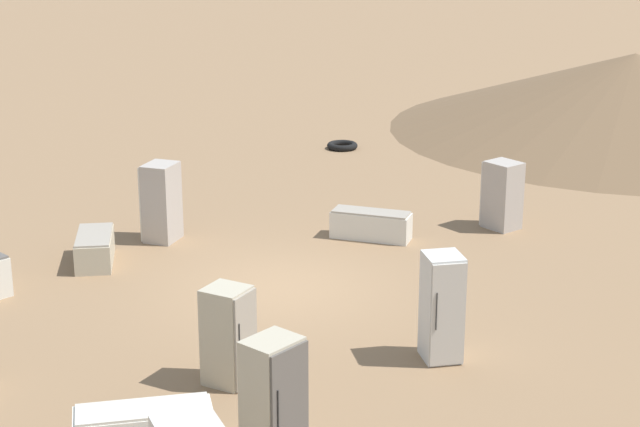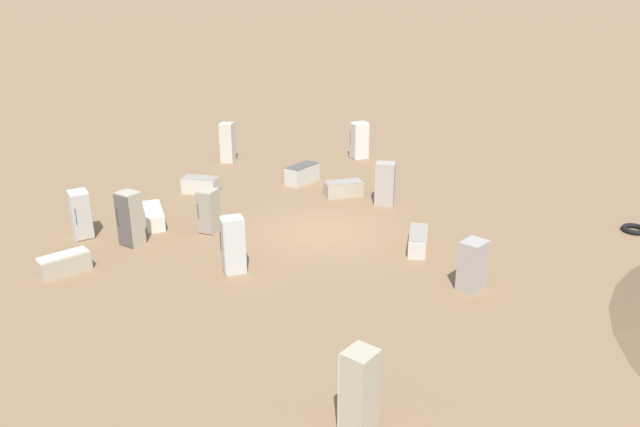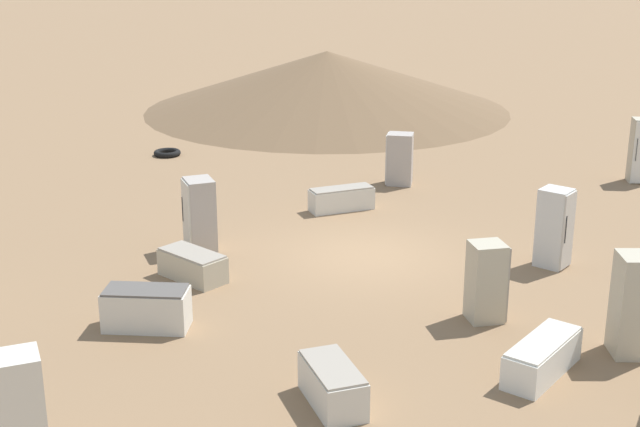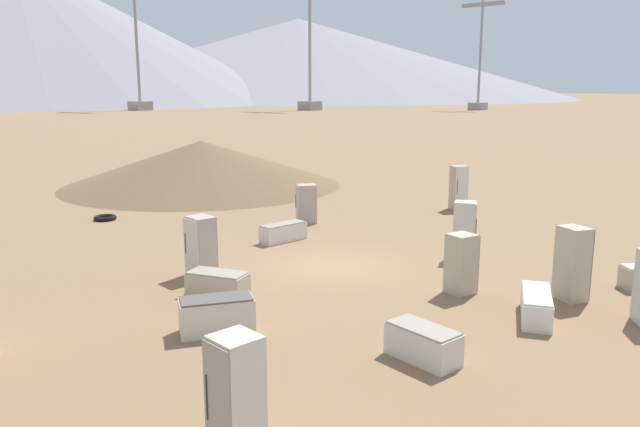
# 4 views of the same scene
# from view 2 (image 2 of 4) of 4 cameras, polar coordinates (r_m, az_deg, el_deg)

# --- Properties ---
(ground_plane) EXTENTS (1000.00, 1000.00, 0.00)m
(ground_plane) POSITION_cam_2_polar(r_m,az_deg,el_deg) (22.19, 0.24, -1.73)
(ground_plane) COLOR #846647
(discarded_fridge_0) EXTENTS (0.84, 0.84, 1.89)m
(discarded_fridge_0) POSITION_cam_2_polar(r_m,az_deg,el_deg) (12.70, 3.60, -16.03)
(discarded_fridge_0) COLOR #B2A88E
(discarded_fridge_0) RESTS_ON ground_plane
(discarded_fridge_1) EXTENTS (1.29, 1.96, 0.63)m
(discarded_fridge_1) POSITION_cam_2_polar(r_m,az_deg,el_deg) (23.63, -14.97, -0.21)
(discarded_fridge_1) COLOR silver
(discarded_fridge_1) RESTS_ON ground_plane
(discarded_fridge_2) EXTENTS (0.90, 0.87, 1.86)m
(discarded_fridge_2) POSITION_cam_2_polar(r_m,az_deg,el_deg) (21.84, -16.99, -0.45)
(discarded_fridge_2) COLOR #B2A88E
(discarded_fridge_2) RESTS_ON ground_plane
(discarded_fridge_3) EXTENTS (0.96, 0.89, 1.79)m
(discarded_fridge_3) POSITION_cam_2_polar(r_m,az_deg,el_deg) (31.07, 3.61, 6.68)
(discarded_fridge_3) COLOR silver
(discarded_fridge_3) RESTS_ON ground_plane
(discarded_fridge_4) EXTENTS (0.94, 0.96, 1.51)m
(discarded_fridge_4) POSITION_cam_2_polar(r_m,az_deg,el_deg) (18.53, 13.79, -4.62)
(discarded_fridge_4) COLOR #A89E93
(discarded_fridge_4) RESTS_ON ground_plane
(discarded_fridge_5) EXTENTS (1.48, 1.43, 0.61)m
(discarded_fridge_5) POSITION_cam_2_polar(r_m,az_deg,el_deg) (20.69, -22.33, -4.25)
(discarded_fridge_5) COLOR #B2A88E
(discarded_fridge_5) RESTS_ON ground_plane
(discarded_fridge_6) EXTENTS (0.83, 0.78, 1.77)m
(discarded_fridge_6) POSITION_cam_2_polar(r_m,az_deg,el_deg) (19.17, -7.95, -2.86)
(discarded_fridge_6) COLOR silver
(discarded_fridge_6) RESTS_ON ground_plane
(discarded_fridge_7) EXTENTS (1.49, 1.71, 0.79)m
(discarded_fridge_7) POSITION_cam_2_polar(r_m,az_deg,el_deg) (27.43, -1.64, 3.66)
(discarded_fridge_7) COLOR beige
(discarded_fridge_7) RESTS_ON ground_plane
(discarded_fridge_8) EXTENTS (1.68, 1.14, 0.61)m
(discarded_fridge_8) POSITION_cam_2_polar(r_m,az_deg,el_deg) (25.79, 2.17, 2.30)
(discarded_fridge_8) COLOR #B2A88E
(discarded_fridge_8) RESTS_ON ground_plane
(discarded_fridge_9) EXTENTS (0.69, 0.71, 1.91)m
(discarded_fridge_9) POSITION_cam_2_polar(r_m,az_deg,el_deg) (30.72, -8.44, 6.44)
(discarded_fridge_9) COLOR beige
(discarded_fridge_9) RESTS_ON ground_plane
(discarded_fridge_10) EXTENTS (0.81, 1.77, 0.62)m
(discarded_fridge_10) POSITION_cam_2_polar(r_m,az_deg,el_deg) (20.99, 8.94, -2.47)
(discarded_fridge_10) COLOR beige
(discarded_fridge_10) RESTS_ON ground_plane
(discarded_fridge_11) EXTENTS (1.55, 0.95, 0.68)m
(discarded_fridge_11) POSITION_cam_2_polar(r_m,az_deg,el_deg) (26.60, -10.89, 2.59)
(discarded_fridge_11) COLOR beige
(discarded_fridge_11) RESTS_ON ground_plane
(discarded_fridge_12) EXTENTS (0.78, 0.82, 1.55)m
(discarded_fridge_12) POSITION_cam_2_polar(r_m,az_deg,el_deg) (22.35, -10.17, 0.24)
(discarded_fridge_12) COLOR #B2A88E
(discarded_fridge_12) RESTS_ON ground_plane
(discarded_fridge_13) EXTENTS (0.83, 0.76, 1.69)m
(discarded_fridge_13) POSITION_cam_2_polar(r_m,az_deg,el_deg) (24.83, 5.96, 2.76)
(discarded_fridge_13) COLOR #A89E93
(discarded_fridge_13) RESTS_ON ground_plane
(discarded_fridge_14) EXTENTS (0.91, 0.95, 1.67)m
(discarded_fridge_14) POSITION_cam_2_polar(r_m,az_deg,el_deg) (23.04, -21.03, -0.08)
(discarded_fridge_14) COLOR silver
(discarded_fridge_14) RESTS_ON ground_plane
(scrap_tire) EXTENTS (0.88, 0.88, 0.18)m
(scrap_tire) POSITION_cam_2_polar(r_m,az_deg,el_deg) (24.90, 26.81, -1.29)
(scrap_tire) COLOR black
(scrap_tire) RESTS_ON ground_plane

